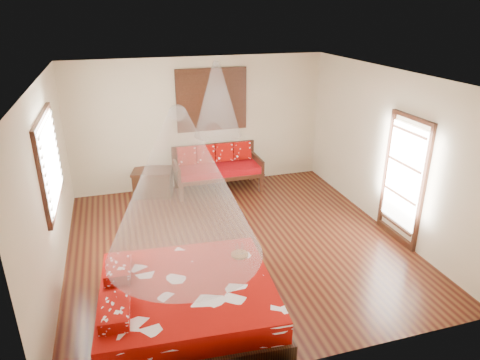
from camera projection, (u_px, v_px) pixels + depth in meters
name	position (u px, v px, depth m)	size (l,w,h in m)	color
room	(236.00, 166.00, 6.76)	(5.54, 5.54, 2.84)	black
bed	(186.00, 301.00, 5.48)	(2.39, 2.19, 0.65)	black
daybed	(217.00, 166.00, 9.28)	(1.86, 0.83, 0.96)	black
storage_chest	(153.00, 182.00, 9.06)	(0.94, 0.78, 0.56)	black
shutter_panel	(212.00, 100.00, 9.05)	(1.52, 0.06, 1.32)	black
window_left	(50.00, 161.00, 6.10)	(0.10, 1.74, 1.34)	black
glazed_door	(403.00, 180.00, 7.08)	(0.08, 1.02, 2.16)	black
wine_tray	(240.00, 252.00, 5.99)	(0.24, 0.24, 0.20)	brown
mosquito_net_main	(182.00, 186.00, 4.88)	(1.89, 1.89, 1.80)	white
mosquito_net_daybed	(217.00, 100.00, 8.59)	(0.98, 0.98, 1.50)	white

